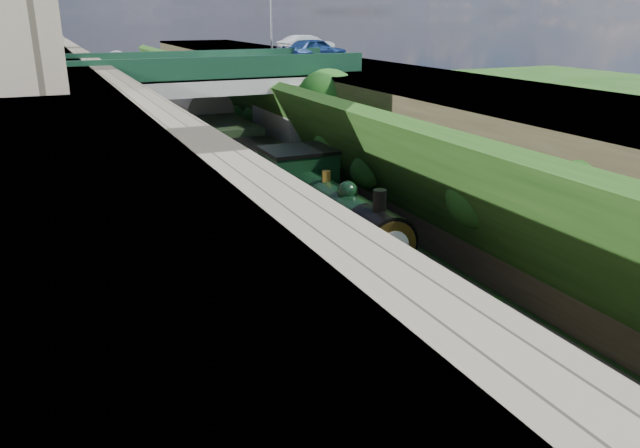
% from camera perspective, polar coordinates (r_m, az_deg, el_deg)
% --- Properties ---
extents(ground, '(160.00, 160.00, 0.00)m').
position_cam_1_polar(ground, '(16.70, 11.68, -15.91)').
color(ground, '#1E4714').
rests_on(ground, ground).
extents(trackbed, '(10.00, 90.00, 0.20)m').
position_cam_1_polar(trackbed, '(33.35, -8.60, 2.40)').
color(trackbed, '#473F38').
rests_on(trackbed, ground).
extents(retaining_wall, '(1.00, 90.00, 7.00)m').
position_cam_1_polar(retaining_wall, '(31.58, -18.60, 7.06)').
color(retaining_wall, '#756B56').
rests_on(retaining_wall, ground).
extents(street_plateau_left, '(6.00, 90.00, 7.00)m').
position_cam_1_polar(street_plateau_left, '(31.44, -24.95, 6.24)').
color(street_plateau_left, '#262628').
rests_on(street_plateau_left, ground).
extents(street_plateau_right, '(8.00, 90.00, 6.25)m').
position_cam_1_polar(street_plateau_right, '(36.28, 5.88, 8.75)').
color(street_plateau_right, '#262628').
rests_on(street_plateau_right, ground).
extents(embankment_slope, '(4.54, 90.32, 6.36)m').
position_cam_1_polar(embankment_slope, '(35.53, -1.64, 7.95)').
color(embankment_slope, '#1E4714').
rests_on(embankment_slope, ground).
extents(track_left, '(2.50, 90.00, 0.20)m').
position_cam_1_polar(track_left, '(32.86, -11.97, 2.21)').
color(track_left, black).
rests_on(track_left, trackbed).
extents(track_right, '(2.50, 90.00, 0.20)m').
position_cam_1_polar(track_right, '(33.63, -6.65, 2.89)').
color(track_right, black).
rests_on(track_right, trackbed).
extents(road_bridge, '(16.00, 6.40, 7.25)m').
position_cam_1_polar(road_bridge, '(36.52, -9.24, 10.19)').
color(road_bridge, gray).
rests_on(road_bridge, ground).
extents(tree, '(3.60, 3.80, 6.60)m').
position_cam_1_polar(tree, '(34.22, 0.83, 10.82)').
color(tree, black).
rests_on(tree, ground).
extents(lamppost, '(0.87, 0.15, 6.00)m').
position_cam_1_polar(lamppost, '(45.98, -4.46, 18.97)').
color(lamppost, gray).
rests_on(lamppost, street_plateau_right).
extents(car_blue, '(4.93, 3.07, 1.57)m').
position_cam_1_polar(car_blue, '(42.35, -0.47, 15.61)').
color(car_blue, navy).
rests_on(car_blue, street_plateau_right).
extents(car_silver, '(4.77, 2.61, 1.49)m').
position_cam_1_polar(car_silver, '(49.60, -1.24, 16.03)').
color(car_silver, silver).
rests_on(car_silver, street_plateau_right).
extents(locomotive, '(3.10, 10.22, 3.83)m').
position_cam_1_polar(locomotive, '(24.05, 0.72, 0.62)').
color(locomotive, black).
rests_on(locomotive, trackbed).
extents(tender, '(2.70, 6.00, 3.05)m').
position_cam_1_polar(tender, '(30.69, -5.11, 4.04)').
color(tender, black).
rests_on(tender, trackbed).
extents(coach_front, '(2.90, 18.00, 3.70)m').
position_cam_1_polar(coach_front, '(42.44, -10.87, 8.50)').
color(coach_front, black).
rests_on(coach_front, trackbed).
extents(coach_middle, '(2.90, 18.00, 3.70)m').
position_cam_1_polar(coach_middle, '(60.69, -15.25, 11.21)').
color(coach_middle, black).
rests_on(coach_middle, trackbed).
extents(coach_rear, '(2.90, 18.00, 3.70)m').
position_cam_1_polar(coach_rear, '(79.20, -17.63, 12.64)').
color(coach_rear, black).
rests_on(coach_rear, trackbed).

